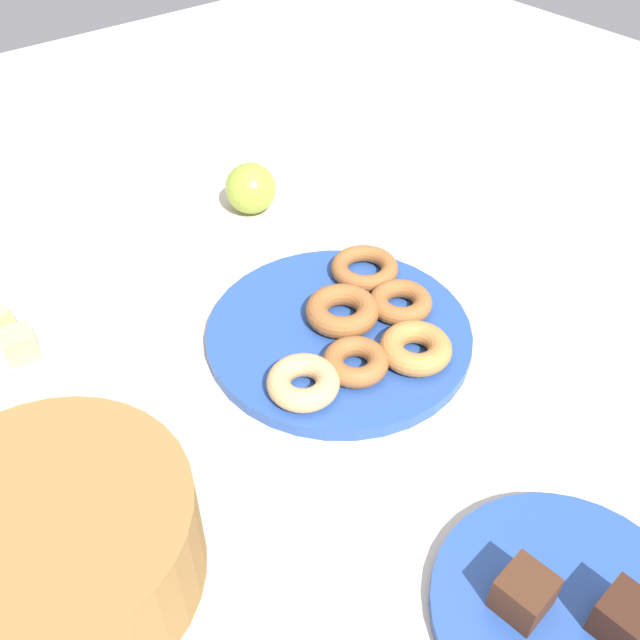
% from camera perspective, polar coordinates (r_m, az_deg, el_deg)
% --- Properties ---
extents(ground_plane, '(2.40, 2.40, 0.00)m').
position_cam_1_polar(ground_plane, '(0.89, 1.50, -1.46)').
color(ground_plane, beige).
extents(donut_plate, '(0.33, 0.33, 0.02)m').
position_cam_1_polar(donut_plate, '(0.89, 1.51, -1.06)').
color(donut_plate, '#284C9E').
rests_on(donut_plate, ground_plane).
extents(donut_0, '(0.11, 0.11, 0.02)m').
position_cam_1_polar(donut_0, '(0.90, 6.48, 1.44)').
color(donut_0, '#995B2D').
rests_on(donut_0, donut_plate).
extents(donut_1, '(0.13, 0.13, 0.03)m').
position_cam_1_polar(donut_1, '(0.88, 1.79, 0.75)').
color(donut_1, '#995B2D').
rests_on(donut_1, donut_plate).
extents(donut_2, '(0.11, 0.11, 0.02)m').
position_cam_1_polar(donut_2, '(0.82, 2.87, -3.36)').
color(donut_2, '#995B2D').
rests_on(donut_2, donut_plate).
extents(donut_3, '(0.12, 0.12, 0.03)m').
position_cam_1_polar(donut_3, '(0.79, -1.36, -5.02)').
color(donut_3, tan).
rests_on(donut_3, donut_plate).
extents(donut_4, '(0.11, 0.11, 0.03)m').
position_cam_1_polar(donut_4, '(0.84, 7.68, -2.25)').
color(donut_4, '#BC7A3D').
rests_on(donut_4, donut_plate).
extents(donut_5, '(0.12, 0.12, 0.02)m').
position_cam_1_polar(donut_5, '(0.96, 3.59, 4.18)').
color(donut_5, '#995B2D').
rests_on(donut_5, donut_plate).
extents(cake_plate, '(0.24, 0.24, 0.01)m').
position_cam_1_polar(cake_plate, '(0.70, 19.26, -21.34)').
color(cake_plate, '#284C9E').
rests_on(cake_plate, ground_plane).
extents(brownie_near, '(0.04, 0.05, 0.04)m').
position_cam_1_polar(brownie_near, '(0.68, 23.26, -21.07)').
color(brownie_near, '#381E14').
rests_on(brownie_near, cake_plate).
extents(brownie_far, '(0.05, 0.05, 0.04)m').
position_cam_1_polar(brownie_far, '(0.67, 16.06, -20.29)').
color(brownie_far, '#472819').
rests_on(brownie_far, cake_plate).
extents(basket, '(0.36, 0.36, 0.10)m').
position_cam_1_polar(basket, '(0.69, -20.65, -16.54)').
color(basket, olive).
rests_on(basket, ground_plane).
extents(fruit_bowl, '(0.15, 0.15, 0.03)m').
position_cam_1_polar(fruit_bowl, '(0.92, -22.99, -2.41)').
color(fruit_bowl, silver).
rests_on(fruit_bowl, ground_plane).
extents(melon_chunk_left, '(0.04, 0.04, 0.04)m').
position_cam_1_polar(melon_chunk_left, '(0.88, -22.95, -1.80)').
color(melon_chunk_left, '#DBD67A').
rests_on(melon_chunk_left, fruit_bowl).
extents(apple, '(0.08, 0.08, 0.08)m').
position_cam_1_polar(apple, '(1.11, -5.58, 10.47)').
color(apple, '#93AD38').
rests_on(apple, ground_plane).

